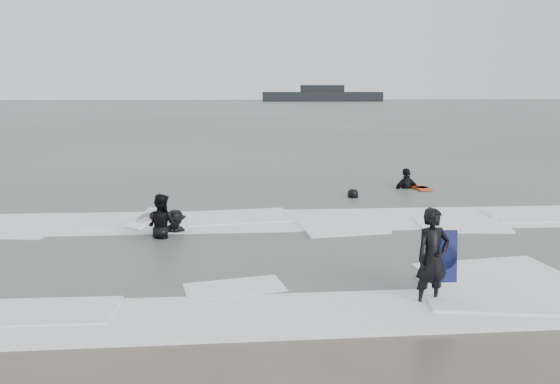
{
  "coord_description": "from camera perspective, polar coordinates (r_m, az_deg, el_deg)",
  "views": [
    {
      "loc": [
        -0.99,
        -9.36,
        3.88
      ],
      "look_at": [
        0.0,
        5.0,
        1.1
      ],
      "focal_mm": 35.0,
      "sensor_mm": 36.0,
      "label": 1
    }
  ],
  "objects": [
    {
      "name": "ground",
      "position": [
        10.18,
        1.97,
        -11.47
      ],
      "size": [
        320.0,
        320.0,
        0.0
      ],
      "primitive_type": "plane",
      "color": "brown",
      "rests_on": "ground"
    },
    {
      "name": "sea",
      "position": [
        89.45,
        -3.33,
        8.45
      ],
      "size": [
        320.0,
        320.0,
        0.0
      ],
      "primitive_type": "plane",
      "color": "#47544C",
      "rests_on": "ground"
    },
    {
      "name": "surfer_centre",
      "position": [
        10.44,
        15.37,
        -11.29
      ],
      "size": [
        0.75,
        0.6,
        1.81
      ],
      "primitive_type": "imported",
      "rotation": [
        0.0,
        0.0,
        0.28
      ],
      "color": "black",
      "rests_on": "ground"
    },
    {
      "name": "surfer_wading",
      "position": [
        14.54,
        -12.24,
        -4.8
      ],
      "size": [
        1.05,
        0.97,
        1.75
      ],
      "primitive_type": "imported",
      "rotation": [
        0.0,
        0.0,
        2.69
      ],
      "color": "black",
      "rests_on": "ground"
    },
    {
      "name": "surfer_breaker",
      "position": [
        14.81,
        -10.84,
        -4.46
      ],
      "size": [
        1.08,
        0.73,
        1.54
      ],
      "primitive_type": "imported",
      "rotation": [
        0.0,
        0.0,
        0.17
      ],
      "color": "black",
      "rests_on": "ground"
    },
    {
      "name": "surfer_right_near",
      "position": [
        21.53,
        13.05,
        0.26
      ],
      "size": [
        1.25,
        0.78,
        1.98
      ],
      "primitive_type": "imported",
      "rotation": [
        0.0,
        0.0,
        -2.86
      ],
      "color": "black",
      "rests_on": "ground"
    },
    {
      "name": "surfer_right_far",
      "position": [
        19.36,
        7.62,
        -0.73
      ],
      "size": [
        0.84,
        0.65,
        1.51
      ],
      "primitive_type": "imported",
      "rotation": [
        0.0,
        0.0,
        -2.88
      ],
      "color": "black",
      "rests_on": "ground"
    },
    {
      "name": "surf_foam",
      "position": [
        13.65,
        0.38,
        -5.41
      ],
      "size": [
        30.03,
        9.06,
        0.09
      ],
      "color": "white",
      "rests_on": "ground"
    },
    {
      "name": "bodyboards",
      "position": [
        15.04,
        6.16,
        -2.13
      ],
      "size": [
        10.06,
        11.24,
        1.25
      ],
      "color": "#0F1549",
      "rests_on": "ground"
    },
    {
      "name": "vessel_horizon",
      "position": [
        149.75,
        4.42,
        10.02
      ],
      "size": [
        32.09,
        5.73,
        4.35
      ],
      "color": "black",
      "rests_on": "ground"
    }
  ]
}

